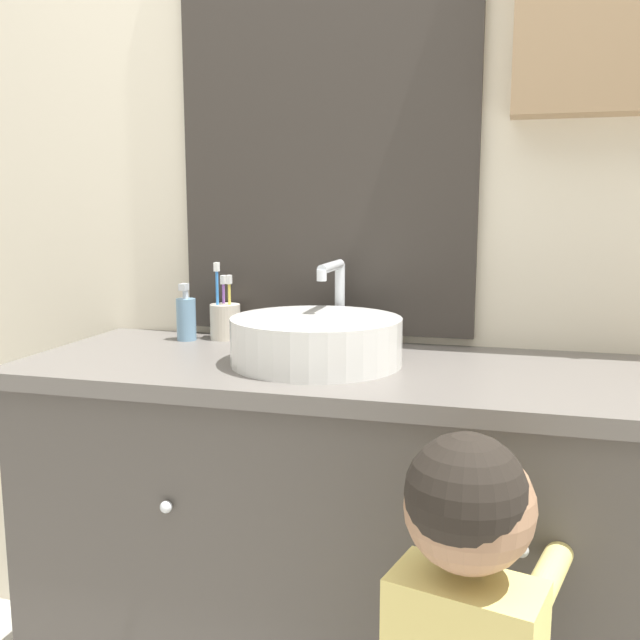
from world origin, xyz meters
name	(u,v)px	position (x,y,z in m)	size (l,w,h in m)	color
wall_back	(402,164)	(0.03, 0.62, 1.29)	(3.20, 0.18, 2.50)	beige
vanity_counter	(361,558)	(0.00, 0.33, 0.44)	(1.47, 0.54, 0.87)	#4C4742
sink_basin	(317,339)	(-0.10, 0.32, 0.92)	(0.36, 0.41, 0.21)	silver
toothbrush_holder	(225,320)	(-0.39, 0.53, 0.91)	(0.08, 0.08, 0.19)	beige
soap_dispenser	(186,318)	(-0.48, 0.49, 0.92)	(0.05, 0.05, 0.14)	#6B93B2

